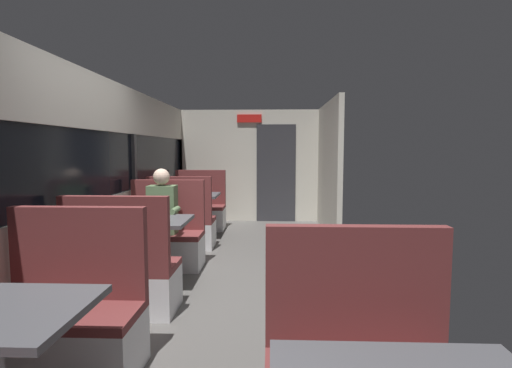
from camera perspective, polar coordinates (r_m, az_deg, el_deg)
The scene contains 13 objects.
ground_plane at distance 4.13m, azimuth -4.31°, elevation -16.25°, with size 3.30×9.20×0.02m, color #514F4C.
carriage_window_panel_left at distance 4.28m, azimuth -24.09°, elevation -0.50°, with size 0.09×8.48×2.30m.
carriage_end_bulkhead at distance 8.03m, azimuth -0.54°, elevation 2.60°, with size 2.90×0.11×2.30m.
carriage_aisle_panel_right at distance 6.90m, azimuth 10.59°, elevation 2.20°, with size 0.08×2.40×2.30m, color beige.
bench_near_window_facing_entry at distance 3.01m, azimuth -25.83°, elevation -18.21°, with size 0.95×0.50×1.10m.
dining_table_mid_window at distance 4.38m, azimuth -15.75°, elevation -6.32°, with size 0.90×0.70×0.74m.
bench_mid_window_facing_end at distance 3.82m, azimuth -18.95°, elevation -12.93°, with size 0.95×0.50×1.10m.
bench_mid_window_facing_entry at distance 5.10m, azimuth -13.22°, elevation -8.22°, with size 0.95×0.50×1.10m.
dining_table_far_window at distance 6.63m, azimuth -9.48°, elevation -2.34°, with size 0.90×0.70×0.74m.
bench_far_window_facing_end at distance 6.00m, azimuth -10.80°, elevation -6.16°, with size 0.95×0.50×1.10m.
bench_far_window_facing_entry at distance 7.35m, azimuth -8.34°, elevation -4.04°, with size 0.95×0.50×1.10m.
seated_passenger at distance 4.99m, azimuth -13.50°, elevation -6.07°, with size 0.47×0.55×1.26m.
coffee_cup_primary at distance 4.23m, azimuth -16.94°, elevation -4.75°, with size 0.07×0.07×0.09m.
Camera 1 is at (0.45, -3.82, 1.50)m, focal length 27.15 mm.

